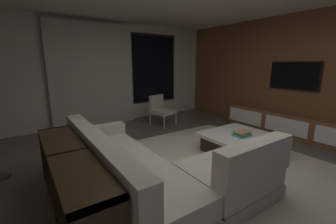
% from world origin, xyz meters
% --- Properties ---
extents(floor, '(9.20, 9.20, 0.00)m').
position_xyz_m(floor, '(0.00, 0.00, 0.00)').
color(floor, '#564C44').
extents(back_wall_with_window, '(6.60, 0.30, 2.70)m').
position_xyz_m(back_wall_with_window, '(-0.06, 3.62, 1.34)').
color(back_wall_with_window, beige).
rests_on(back_wall_with_window, floor).
extents(media_wall, '(0.12, 7.80, 2.70)m').
position_xyz_m(media_wall, '(3.06, 0.00, 1.35)').
color(media_wall, brown).
rests_on(media_wall, floor).
extents(area_rug, '(3.20, 3.80, 0.01)m').
position_xyz_m(area_rug, '(0.35, -0.10, 0.01)').
color(area_rug, beige).
rests_on(area_rug, floor).
extents(sectional_couch, '(1.98, 2.50, 0.82)m').
position_xyz_m(sectional_couch, '(-0.91, -0.05, 0.29)').
color(sectional_couch, '#A49C8C').
rests_on(sectional_couch, floor).
extents(coffee_table, '(1.16, 1.16, 0.36)m').
position_xyz_m(coffee_table, '(1.05, 0.14, 0.19)').
color(coffee_table, '#332213').
rests_on(coffee_table, floor).
extents(book_stack_on_coffee_table, '(0.29, 0.21, 0.09)m').
position_xyz_m(book_stack_on_coffee_table, '(1.02, 0.08, 0.41)').
color(book_stack_on_coffee_table, '#37B6BC').
rests_on(book_stack_on_coffee_table, coffee_table).
extents(accent_chair_near_window, '(0.67, 0.68, 0.78)m').
position_xyz_m(accent_chair_near_window, '(0.91, 2.60, 0.43)').
color(accent_chair_near_window, '#B2ADA0').
rests_on(accent_chair_near_window, floor).
extents(media_console, '(0.46, 3.10, 0.52)m').
position_xyz_m(media_console, '(2.77, 0.05, 0.25)').
color(media_console, brown).
rests_on(media_console, floor).
extents(mounted_tv, '(0.05, 1.07, 0.62)m').
position_xyz_m(mounted_tv, '(2.95, 0.25, 1.35)').
color(mounted_tv, black).
extents(console_table_behind_couch, '(0.40, 2.10, 0.74)m').
position_xyz_m(console_table_behind_couch, '(-1.82, 0.08, 0.41)').
color(console_table_behind_couch, '#332213').
rests_on(console_table_behind_couch, floor).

